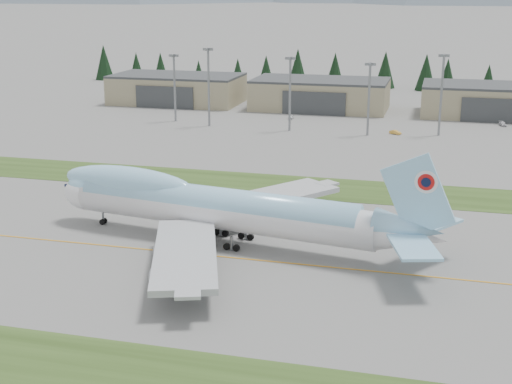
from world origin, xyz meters
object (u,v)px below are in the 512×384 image
(hangar_center, at_px, (320,94))
(service_vehicle_b, at_px, (395,134))
(boeing_747_freighter, at_px, (217,207))
(hangar_left, at_px, (177,89))
(hangar_right, at_px, (494,100))
(service_vehicle_a, at_px, (291,119))
(service_vehicle_c, at_px, (503,126))

(hangar_center, relative_size, service_vehicle_b, 13.01)
(boeing_747_freighter, xyz_separation_m, hangar_left, (-61.21, 143.11, -0.92))
(hangar_left, height_order, service_vehicle_b, hangar_left)
(hangar_right, bearing_deg, boeing_747_freighter, -110.60)
(service_vehicle_b, bearing_deg, hangar_center, 66.38)
(hangar_left, distance_m, hangar_center, 55.00)
(hangar_center, xyz_separation_m, service_vehicle_b, (29.72, -40.05, -5.39))
(service_vehicle_a, relative_size, service_vehicle_c, 0.85)
(hangar_center, bearing_deg, boeing_747_freighter, -87.51)
(hangar_center, distance_m, service_vehicle_c, 64.69)
(boeing_747_freighter, bearing_deg, hangar_left, 122.15)
(boeing_747_freighter, xyz_separation_m, hangar_right, (53.79, 143.11, -0.92))
(boeing_747_freighter, relative_size, hangar_left, 1.52)
(hangar_left, xyz_separation_m, service_vehicle_b, (84.72, -40.05, -5.39))
(boeing_747_freighter, bearing_deg, hangar_right, 78.40)
(hangar_center, height_order, service_vehicle_a, hangar_center)
(hangar_right, distance_m, service_vehicle_a, 69.94)
(hangar_left, distance_m, service_vehicle_c, 118.44)
(hangar_left, bearing_deg, hangar_center, 0.00)
(hangar_right, relative_size, service_vehicle_b, 13.01)
(hangar_right, xyz_separation_m, service_vehicle_a, (-66.08, -22.29, -5.39))
(hangar_center, height_order, service_vehicle_b, hangar_center)
(service_vehicle_b, bearing_deg, boeing_747_freighter, -163.05)
(hangar_center, xyz_separation_m, hangar_right, (60.00, 0.00, 0.00))
(boeing_747_freighter, height_order, hangar_center, boeing_747_freighter)
(hangar_center, bearing_deg, hangar_left, 180.00)
(hangar_right, bearing_deg, service_vehicle_a, -161.36)
(hangar_center, relative_size, service_vehicle_c, 11.06)
(service_vehicle_c, bearing_deg, hangar_left, 160.17)
(boeing_747_freighter, distance_m, hangar_center, 143.25)
(hangar_center, distance_m, hangar_right, 60.00)
(service_vehicle_a, height_order, service_vehicle_c, same)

